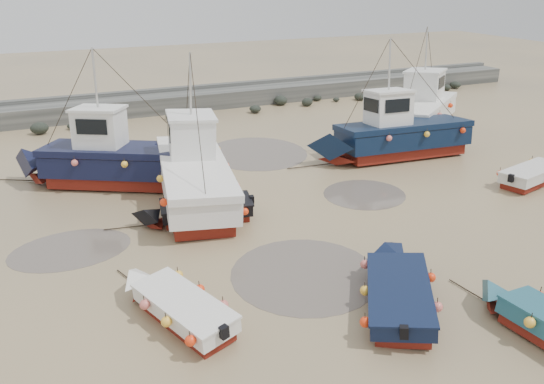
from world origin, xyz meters
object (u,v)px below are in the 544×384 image
Objects in this scene: dinghy_1 at (400,287)px; person at (159,180)px; dinghy_0 at (178,302)px; dinghy_4 at (197,209)px; cabin_boat_1 at (192,169)px; cabin_boat_0 at (109,158)px; dinghy_3 at (537,172)px; cabin_boat_3 at (423,108)px; cabin_boat_2 at (394,134)px.

person is at bearing 141.11° from dinghy_1.
dinghy_0 reaches higher than person.
cabin_boat_1 is (0.52, 2.49, 0.75)m from dinghy_4.
dinghy_1 is 13.84m from person.
cabin_boat_0 is at bearing 34.68° from dinghy_4.
dinghy_3 is at bearing -8.38° from dinghy_0.
dinghy_4 is 0.60× the size of cabin_boat_0.
cabin_boat_1 is at bearing -109.02° from cabin_boat_3.
cabin_boat_3 is at bearing 82.64° from dinghy_1.
cabin_boat_1 is 11.43m from cabin_boat_2.
dinghy_0 is at bearing 57.22° from person.
dinghy_1 is at bearing -62.39° from cabin_boat_1.
cabin_boat_3 is at bearing 26.96° from cabin_boat_1.
cabin_boat_3 is at bearing 160.10° from dinghy_3.
cabin_boat_0 and cabin_boat_3 have the same top height.
dinghy_3 is at bearing -84.33° from cabin_boat_0.
dinghy_1 and dinghy_4 have the same top height.
cabin_boat_0 is at bearing 148.38° from dinghy_1.
cabin_boat_3 is at bearing 165.13° from person.
dinghy_4 is (-15.92, 2.35, 0.00)m from dinghy_3.
dinghy_3 is at bearing -140.62° from cabin_boat_2.
dinghy_0 is 6.55m from dinghy_1.
cabin_boat_3 is (16.61, 5.18, 0.03)m from cabin_boat_1.
cabin_boat_2 reaches higher than dinghy_4.
person is (1.92, 11.21, -0.55)m from dinghy_0.
dinghy_4 is at bearing -126.45° from cabin_boat_0.
dinghy_0 is 17.18m from cabin_boat_2.
cabin_boat_0 is 1.05× the size of cabin_boat_3.
cabin_boat_2 reaches higher than dinghy_1.
dinghy_4 is at bearing 111.22° from cabin_boat_2.
dinghy_3 and dinghy_4 have the same top height.
cabin_boat_2 reaches higher than person.
dinghy_0 is 9.06m from cabin_boat_1.
dinghy_1 is 0.59× the size of cabin_boat_0.
cabin_boat_1 is at bearing 99.88° from cabin_boat_2.
dinghy_1 is at bearing -125.67° from cabin_boat_0.
dinghy_1 is at bearing -36.88° from dinghy_0.
dinghy_4 is 5.19m from person.
dinghy_0 is 0.98× the size of dinghy_1.
cabin_boat_3 is 4.97× the size of person.
dinghy_1 and dinghy_3 have the same top height.
dinghy_3 is at bearing -7.82° from cabin_boat_1.
cabin_boat_2 reaches higher than dinghy_3.
dinghy_0 and dinghy_3 have the same top height.
person is at bearing 14.67° from dinghy_4.
person is (-12.33, 1.65, -1.33)m from cabin_boat_2.
dinghy_4 is at bearing 48.93° from dinghy_0.
cabin_boat_1 is 17.40m from cabin_boat_3.
cabin_boat_3 is (13.20, 15.66, 0.79)m from dinghy_1.
cabin_boat_2 is (14.45, -2.01, 0.00)m from cabin_boat_0.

